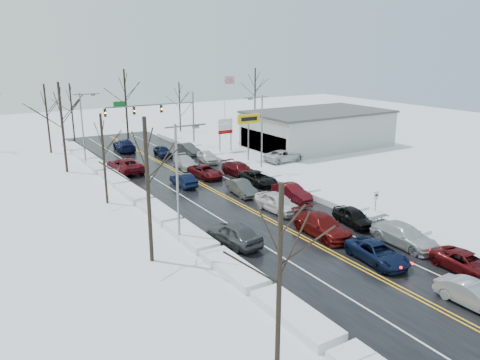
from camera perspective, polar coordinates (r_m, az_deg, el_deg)
ground at (r=43.18m, az=0.73°, el=-3.38°), size 160.00×160.00×0.00m
road_surface at (r=44.78m, az=-0.65°, el=-2.65°), size 14.00×84.00×0.01m
snow_bank_left at (r=41.61m, az=-9.68°, el=-4.37°), size 1.95×72.00×0.57m
snow_bank_right at (r=48.95m, az=7.00°, el=-1.16°), size 1.95×72.00×0.57m
traffic_signal_mast at (r=67.91m, az=-9.60°, el=8.23°), size 13.28×0.39×8.00m
tires_plus_sign at (r=60.61m, az=1.04°, el=7.09°), size 3.20×0.34×6.00m
used_vehicles_sign at (r=65.94m, az=-1.80°, el=6.32°), size 2.20×0.22×4.65m
speed_limit_sign at (r=41.94m, az=16.24°, el=-2.27°), size 0.55×0.09×2.35m
flagpole at (r=74.76m, az=-1.77°, el=9.47°), size 1.87×1.20×10.00m
dealership_building at (r=70.58m, az=9.45°, el=6.20°), size 20.40×12.40×5.30m
streetlight_ne at (r=54.42m, az=2.51°, el=6.41°), size 3.20×0.25×9.00m
streetlight_sw at (r=34.47m, az=-7.37°, el=0.74°), size 3.20×0.25×9.00m
streetlight_nw at (r=60.63m, az=-18.50°, el=6.59°), size 3.20×0.25×9.00m
tree_left_a at (r=19.71m, az=4.91°, el=-7.93°), size 3.60×3.60×9.00m
tree_left_b at (r=31.10m, az=-11.32°, el=2.09°), size 4.00×4.00×10.00m
tree_left_c at (r=44.69m, az=-16.42°, el=4.52°), size 3.40×3.40×8.50m
tree_left_d at (r=57.83m, az=-21.01°, el=7.97°), size 4.20×4.20×10.50m
tree_left_e at (r=69.72m, az=-22.58°, el=8.41°), size 3.80×3.80×9.50m
tree_far_b at (r=77.47m, az=-19.92°, el=9.04°), size 3.60×3.60×9.00m
tree_far_c at (r=77.47m, az=-13.83°, el=10.56°), size 4.40×4.40×11.00m
tree_far_d at (r=82.63m, az=-7.40°, el=9.97°), size 3.40×3.40×8.50m
tree_far_e at (r=90.67m, az=1.86°, el=11.48°), size 4.20×4.20×10.50m
queued_car_1 at (r=30.63m, az=26.39°, el=-13.61°), size 1.59×4.29×1.40m
queued_car_2 at (r=34.00m, az=16.31°, el=-9.55°), size 2.78×5.14×1.37m
queued_car_3 at (r=37.58m, az=9.92°, el=-6.63°), size 2.56×5.81×1.66m
queued_car_4 at (r=42.31m, az=4.58°, el=-3.84°), size 2.27×5.12×1.71m
queued_car_5 at (r=46.89m, az=0.20°, el=-1.80°), size 1.91×4.54×1.46m
queued_car_6 at (r=53.28m, az=-4.23°, el=0.33°), size 2.62×5.15×1.39m
queued_car_7 at (r=57.71m, az=-6.66°, el=1.48°), size 2.52×5.13×1.43m
queued_car_8 at (r=64.35m, az=-9.38°, el=2.87°), size 1.99×4.32×1.44m
queued_car_10 at (r=34.65m, az=25.85°, el=-10.07°), size 2.41×4.85×1.32m
queued_car_11 at (r=37.28m, az=19.27°, el=-7.51°), size 2.21×5.42×1.57m
queued_car_12 at (r=40.19m, az=13.63°, el=-5.34°), size 2.27×4.45×1.45m
queued_car_13 at (r=45.79m, az=6.28°, el=-2.34°), size 1.80×4.60×1.49m
queued_car_14 at (r=50.45m, az=2.20°, el=-0.53°), size 2.59×5.10×1.38m
queued_car_15 at (r=53.84m, az=-0.05°, el=0.54°), size 2.65×5.37×1.50m
queued_car_16 at (r=60.20m, az=-3.98°, el=2.15°), size 2.35×4.58×1.49m
queued_car_17 at (r=65.14m, az=-6.42°, el=3.14°), size 2.08×4.68×1.49m
oncoming_car_0 at (r=50.14m, az=-6.88°, el=-0.74°), size 1.50×4.24×1.40m
oncoming_car_1 at (r=56.98m, az=-13.79°, el=0.93°), size 3.15×6.32×1.72m
oncoming_car_2 at (r=68.95m, az=-13.89°, el=3.48°), size 3.02×6.10×1.70m
oncoming_car_3 at (r=35.44m, az=-0.71°, el=-7.80°), size 2.65×5.24×1.71m
parked_car_0 at (r=60.89m, az=5.36°, el=2.27°), size 5.49×2.66×1.50m
parked_car_1 at (r=65.26m, az=5.73°, el=3.18°), size 2.46×4.91×1.37m
parked_car_2 at (r=68.95m, az=1.46°, el=3.94°), size 2.04×5.04×1.71m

